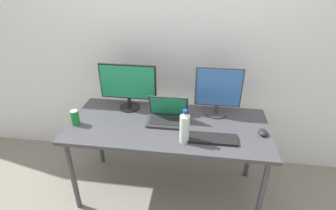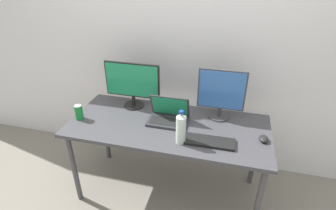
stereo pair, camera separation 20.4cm
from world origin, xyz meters
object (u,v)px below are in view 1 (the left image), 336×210
Objects in this scene: monitor_center at (218,91)px; work_desk at (168,131)px; monitor_left at (128,85)px; keyboard_main at (212,139)px; soda_can_near_keyboard at (75,118)px; water_bottle at (185,127)px; laptop_silver at (168,116)px; mouse_by_keyboard at (263,132)px.

work_desk is at bearing -150.64° from monitor_center.
monitor_center is (0.77, -0.00, -0.00)m from monitor_left.
keyboard_main is 2.93× the size of soda_can_near_keyboard.
water_bottle is 0.90m from soda_can_near_keyboard.
laptop_silver is 0.75m from soda_can_near_keyboard.
keyboard_main is (-0.03, -0.38, -0.22)m from monitor_center.
work_desk is 0.40m from keyboard_main.
water_bottle is (-0.21, -0.05, 0.11)m from keyboard_main.
monitor_center is 0.48m from mouse_by_keyboard.
monitor_left is at bearing 179.74° from monitor_center.
mouse_by_keyboard is at bearing 16.68° from keyboard_main.
laptop_silver is 0.31m from water_bottle.
laptop_silver is (-0.40, -0.17, -0.17)m from monitor_center.
work_desk is 5.00× the size of laptop_silver.
keyboard_main is 0.24m from water_bottle.
monitor_center is at bearing 60.50° from water_bottle.
water_bottle is 2.10× the size of soda_can_near_keyboard.
monitor_center is (0.39, 0.22, 0.29)m from work_desk.
laptop_silver is at bearing -24.72° from monitor_left.
monitor_center is 1.15× the size of keyboard_main.
monitor_center is 1.32× the size of laptop_silver.
monitor_left reaches higher than soda_can_near_keyboard.
monitor_left is 5.33× the size of mouse_by_keyboard.
mouse_by_keyboard is (1.12, -0.26, -0.21)m from monitor_left.
soda_can_near_keyboard is (-1.48, -0.06, 0.04)m from mouse_by_keyboard.
mouse_by_keyboard is 1.48m from soda_can_near_keyboard.
work_desk is at bearing 125.58° from water_bottle.
mouse_by_keyboard is at bearing 15.86° from water_bottle.
laptop_silver reaches higher than work_desk.
soda_can_near_keyboard is at bearing -172.31° from work_desk.
soda_can_near_keyboard is (-0.36, -0.32, -0.17)m from monitor_left.
water_bottle is at bearing -165.72° from mouse_by_keyboard.
monitor_center reaches higher than water_bottle.
work_desk is 6.12× the size of water_bottle.
keyboard_main is 1.10m from soda_can_near_keyboard.
soda_can_near_keyboard is at bearing -138.18° from monitor_left.
monitor_center is 3.38× the size of soda_can_near_keyboard.
mouse_by_keyboard is at bearing -3.08° from work_desk.
soda_can_near_keyboard reaches higher than keyboard_main.
laptop_silver is 0.42m from keyboard_main.
monitor_left is 0.69m from water_bottle.
monitor_left is 0.86m from keyboard_main.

